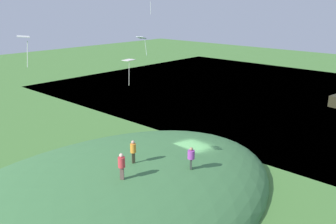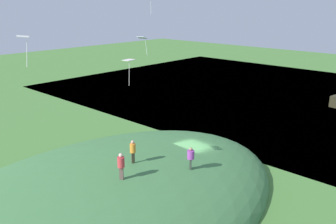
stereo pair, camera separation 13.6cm
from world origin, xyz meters
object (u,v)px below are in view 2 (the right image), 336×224
person_watching_kites (191,156)px  kite_11 (23,38)px  kite_1 (129,61)px  person_on_hilltop (133,149)px  kite_3 (142,39)px  person_near_shore (121,163)px

person_watching_kites → kite_11: kite_11 is taller
person_watching_kites → kite_1: kite_1 is taller
person_watching_kites → kite_11: 12.55m
person_on_hilltop → kite_3: size_ratio=0.88×
person_on_hilltop → kite_11: (5.90, -1.72, 7.63)m
person_watching_kites → kite_1: 9.83m
person_watching_kites → person_near_shore: (4.53, -1.81, 0.43)m
person_on_hilltop → kite_3: kite_3 is taller
person_watching_kites → kite_3: size_ratio=0.84×
person_on_hilltop → person_near_shore: 2.35m
person_watching_kites → kite_3: 15.75m
person_watching_kites → kite_3: (-7.38, -12.34, 6.42)m
person_on_hilltop → person_watching_kites: bearing=151.5°
person_near_shore → kite_11: kite_11 is taller
person_on_hilltop → kite_1: 8.27m
kite_1 → kite_11: kite_11 is taller
kite_11 → person_near_shore: bearing=143.1°
person_watching_kites → kite_1: (-1.82, -8.10, 5.27)m
person_near_shore → kite_1: 10.16m
kite_1 → kite_11: 11.12m
person_on_hilltop → person_watching_kites: size_ratio=1.05×
person_near_shore → kite_11: (3.87, -2.90, 7.61)m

